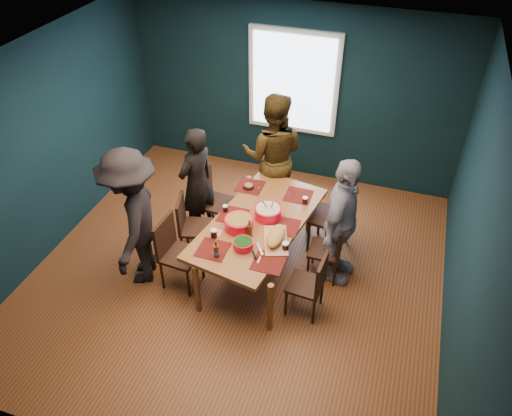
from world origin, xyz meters
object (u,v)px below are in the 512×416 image
(person_right, at_px, (341,223))
(dining_table, at_px, (258,225))
(chair_left_far, at_px, (211,196))
(person_back, at_px, (273,156))
(chair_right_near, at_px, (313,281))
(cutting_board, at_px, (276,237))
(chair_left_mid, at_px, (189,222))
(chair_left_near, at_px, (173,248))
(bowl_herbs, at_px, (243,244))
(person_near_left, at_px, (133,219))
(bowl_dumpling, at_px, (268,212))
(bowl_salad, at_px, (239,223))
(chair_right_mid, at_px, (332,246))
(person_far_left, at_px, (197,183))
(chair_right_far, at_px, (338,213))

(person_right, bearing_deg, dining_table, 107.50)
(chair_left_far, xyz_separation_m, person_back, (0.66, 0.68, 0.38))
(chair_right_near, height_order, cutting_board, cutting_board)
(chair_left_mid, distance_m, chair_left_near, 0.54)
(chair_left_far, xyz_separation_m, chair_left_near, (-0.03, -1.10, 0.01))
(chair_left_far, bearing_deg, chair_right_near, -28.14)
(dining_table, distance_m, bowl_herbs, 0.52)
(person_near_left, xyz_separation_m, bowl_herbs, (1.32, 0.09, -0.10))
(chair_left_near, bearing_deg, chair_left_far, 92.67)
(chair_right_near, bearing_deg, dining_table, 151.20)
(person_right, relative_size, bowl_dumpling, 5.17)
(chair_left_far, xyz_separation_m, cutting_board, (1.16, -0.84, 0.28))
(chair_left_near, relative_size, bowl_herbs, 4.03)
(bowl_herbs, bearing_deg, bowl_salad, 118.08)
(dining_table, distance_m, person_near_left, 1.48)
(chair_right_mid, bearing_deg, person_right, 27.24)
(chair_right_mid, bearing_deg, dining_table, -173.66)
(cutting_board, bearing_deg, person_right, 14.81)
(chair_left_mid, height_order, chair_right_mid, chair_left_mid)
(chair_right_near, height_order, bowl_salad, bowl_salad)
(person_back, bearing_deg, person_near_left, 48.17)
(dining_table, xyz_separation_m, person_right, (0.97, 0.16, 0.17))
(person_back, distance_m, person_right, 1.58)
(person_near_left, xyz_separation_m, cutting_board, (1.64, 0.31, -0.09))
(person_far_left, height_order, person_right, person_right)
(chair_left_near, xyz_separation_m, chair_right_mid, (1.78, 0.68, -0.05))
(chair_right_far, bearing_deg, cutting_board, -113.56)
(chair_right_near, bearing_deg, person_near_left, -173.91)
(chair_right_near, distance_m, person_back, 2.06)
(dining_table, xyz_separation_m, person_back, (-0.19, 1.23, 0.23))
(person_far_left, distance_m, person_right, 1.98)
(chair_right_mid, xyz_separation_m, chair_right_near, (-0.09, -0.64, -0.00))
(chair_right_far, height_order, bowl_herbs, chair_right_far)
(person_far_left, bearing_deg, bowl_dumpling, 94.68)
(chair_left_far, height_order, person_far_left, person_far_left)
(person_right, xyz_separation_m, cutting_board, (-0.66, -0.45, -0.03))
(person_back, bearing_deg, bowl_dumpling, 94.20)
(dining_table, bearing_deg, chair_left_far, 157.43)
(chair_right_mid, distance_m, person_near_left, 2.39)
(chair_left_near, xyz_separation_m, chair_right_near, (1.69, 0.04, -0.05))
(person_back, height_order, person_near_left, person_back)
(chair_left_far, height_order, chair_right_far, chair_right_far)
(person_far_left, xyz_separation_m, person_right, (1.96, -0.27, 0.05))
(chair_right_far, distance_m, cutting_board, 1.10)
(person_right, xyz_separation_m, bowl_herbs, (-0.98, -0.67, -0.04))
(chair_left_far, xyz_separation_m, person_right, (1.82, -0.39, 0.31))
(bowl_salad, relative_size, bowl_herbs, 1.47)
(person_near_left, distance_m, bowl_dumpling, 1.59)
(bowl_dumpling, bearing_deg, bowl_salad, -130.82)
(person_far_left, xyz_separation_m, person_near_left, (-0.34, -1.03, 0.10))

